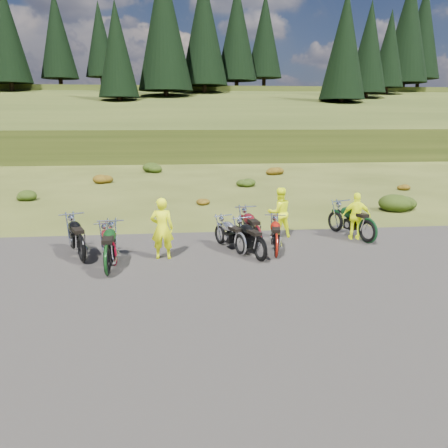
{
  "coord_description": "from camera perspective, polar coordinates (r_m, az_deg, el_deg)",
  "views": [
    {
      "loc": [
        -1.44,
        -11.11,
        4.05
      ],
      "look_at": [
        -0.12,
        1.54,
        0.92
      ],
      "focal_mm": 35.0,
      "sensor_mm": 36.0,
      "label": 1
    }
  ],
  "objects": [
    {
      "name": "conifer_23",
      "position": [
        74.47,
        -2.66,
        24.17
      ],
      "size": [
        7.48,
        7.48,
        19.0
      ],
      "color": "black",
      "rests_on": "ground"
    },
    {
      "name": "conifer_30",
      "position": [
        97.34,
        24.51,
        21.88
      ],
      "size": [
        7.48,
        7.48,
        19.0
      ],
      "color": "black",
      "rests_on": "ground"
    },
    {
      "name": "shrub_8",
      "position": [
        26.97,
        22.16,
        4.64
      ],
      "size": [
        0.77,
        0.77,
        0.45
      ],
      "primitive_type": "ellipsoid",
      "color": "brown",
      "rests_on": "ground"
    },
    {
      "name": "ground",
      "position": [
        11.91,
        1.37,
        -6.06
      ],
      "size": [
        300.0,
        300.0,
        0.0
      ],
      "primitive_type": "plane",
      "color": "#343E14",
      "rests_on": "ground"
    },
    {
      "name": "conifer_21",
      "position": [
        62.17,
        -13.83,
        21.31
      ],
      "size": [
        5.28,
        5.28,
        14.0
      ],
      "color": "black",
      "rests_on": "ground"
    },
    {
      "name": "conifer_27",
      "position": [
        72.67,
        18.43,
        21.07
      ],
      "size": [
        5.72,
        5.72,
        15.0
      ],
      "color": "black",
      "rests_on": "ground"
    },
    {
      "name": "gravel_pad",
      "position": [
        10.08,
        2.83,
        -9.9
      ],
      "size": [
        20.0,
        12.0,
        0.04
      ],
      "primitive_type": "cube",
      "color": "black",
      "rests_on": "ground"
    },
    {
      "name": "person_right_b",
      "position": [
        15.24,
        16.9,
        0.87
      ],
      "size": [
        0.99,
        0.56,
        1.59
      ],
      "primitive_type": "imported",
      "rotation": [
        0.0,
        0.0,
        2.94
      ],
      "color": "#EFFF0D",
      "rests_on": "ground"
    },
    {
      "name": "shrub_5",
      "position": [
        26.18,
        2.79,
        5.57
      ],
      "size": [
        1.03,
        1.03,
        0.61
      ],
      "primitive_type": "ellipsoid",
      "color": "black",
      "rests_on": "ground"
    },
    {
      "name": "conifer_20",
      "position": [
        88.23,
        -15.92,
        22.18
      ],
      "size": [
        5.72,
        5.72,
        15.0
      ],
      "color": "black",
      "rests_on": "ground"
    },
    {
      "name": "person_right_a",
      "position": [
        14.96,
        7.23,
        1.39
      ],
      "size": [
        0.93,
        0.78,
        1.71
      ],
      "primitive_type": "imported",
      "rotation": [
        0.0,
        0.0,
        3.31
      ],
      "color": "#EFFF0D",
      "rests_on": "ground"
    },
    {
      "name": "motorcycle_6",
      "position": [
        12.98,
        6.8,
        -4.46
      ],
      "size": [
        1.01,
        2.12,
        1.06
      ],
      "primitive_type": null,
      "rotation": [
        0.0,
        0.0,
        1.4
      ],
      "color": "maroon",
      "rests_on": "ground"
    },
    {
      "name": "shrub_7",
      "position": [
        20.96,
        21.88,
        2.96
      ],
      "size": [
        1.56,
        1.56,
        0.92
      ],
      "primitive_type": "ellipsoid",
      "color": "black",
      "rests_on": "ground"
    },
    {
      "name": "conifer_26",
      "position": [
        64.84,
        15.48,
        21.61
      ],
      "size": [
        6.16,
        6.16,
        16.0
      ],
      "color": "black",
      "rests_on": "ground"
    },
    {
      "name": "person_middle",
      "position": [
        12.68,
        -8.09,
        -0.71
      ],
      "size": [
        0.69,
        0.48,
        1.8
      ],
      "primitive_type": "imported",
      "rotation": [
        0.0,
        0.0,
        3.07
      ],
      "color": "#EFFF0D",
      "rests_on": "ground"
    },
    {
      "name": "conifer_22",
      "position": [
        68.33,
        -7.85,
        24.42
      ],
      "size": [
        7.92,
        7.92,
        20.0
      ],
      "color": "black",
      "rests_on": "ground"
    },
    {
      "name": "conifer_24",
      "position": [
        81.04,
        1.69,
        23.83
      ],
      "size": [
        7.04,
        7.04,
        18.0
      ],
      "color": "black",
      "rests_on": "ground"
    },
    {
      "name": "hill_slope",
      "position": [
        61.26,
        -4.65,
        9.97
      ],
      "size": [
        300.0,
        45.97,
        9.37
      ],
      "primitive_type": null,
      "rotation": [
        0.14,
        0.0,
        0.0
      ],
      "color": "#2B3612",
      "rests_on": "ground"
    },
    {
      "name": "shrub_6",
      "position": [
        31.87,
        6.54,
        7.11
      ],
      "size": [
        1.3,
        1.3,
        0.77
      ],
      "primitive_type": "ellipsoid",
      "color": "brown",
      "rests_on": "ground"
    },
    {
      "name": "motorcycle_1",
      "position": [
        12.58,
        -14.14,
        -5.4
      ],
      "size": [
        1.26,
        2.04,
        1.01
      ],
      "primitive_type": null,
      "rotation": [
        0.0,
        0.0,
        1.92
      ],
      "color": "maroon",
      "rests_on": "ground"
    },
    {
      "name": "shrub_4",
      "position": [
        20.7,
        -2.96,
        3.15
      ],
      "size": [
        0.77,
        0.77,
        0.45
      ],
      "primitive_type": "ellipsoid",
      "color": "brown",
      "rests_on": "ground"
    },
    {
      "name": "motorcycle_3",
      "position": [
        13.1,
        2.14,
        -4.2
      ],
      "size": [
        1.35,
        2.07,
        1.03
      ],
      "primitive_type": null,
      "rotation": [
        0.0,
        0.0,
        1.96
      ],
      "color": "#B4B5BA",
      "rests_on": "ground"
    },
    {
      "name": "motorcycle_0",
      "position": [
        13.08,
        -17.94,
        -4.91
      ],
      "size": [
        1.59,
        2.42,
        1.21
      ],
      "primitive_type": null,
      "rotation": [
        0.0,
        0.0,
        1.97
      ],
      "color": "black",
      "rests_on": "ground"
    },
    {
      "name": "motorcycle_5",
      "position": [
        12.6,
        4.71,
        -4.98
      ],
      "size": [
        1.34,
        2.17,
        1.08
      ],
      "primitive_type": null,
      "rotation": [
        0.0,
        0.0,
        1.92
      ],
      "color": "black",
      "rests_on": "ground"
    },
    {
      "name": "motorcycle_7",
      "position": [
        15.07,
        18.15,
        -2.48
      ],
      "size": [
        1.57,
        2.47,
        1.23
      ],
      "primitive_type": null,
      "rotation": [
        0.0,
        0.0,
        1.94
      ],
      "color": "#0E3317",
      "rests_on": "ground"
    },
    {
      "name": "hill_plateau",
      "position": [
        121.19,
        -5.37,
        11.83
      ],
      "size": [
        300.0,
        90.0,
        9.17
      ],
      "primitive_type": "cube",
      "color": "#2B3612",
      "rests_on": "ground"
    },
    {
      "name": "conifer_19",
      "position": [
        83.53,
        -21.01,
        22.12
      ],
      "size": [
        6.16,
        6.16,
        16.0
      ],
      "color": "black",
      "rests_on": "ground"
    },
    {
      "name": "conifer_28",
      "position": [
        80.63,
        20.79,
        20.6
      ],
      "size": [
        5.28,
        5.28,
        14.0
      ],
      "color": "black",
      "rests_on": "ground"
    },
    {
      "name": "motorcycle_2",
      "position": [
        11.86,
        -14.9,
        -6.64
      ],
      "size": [
        0.87,
        2.34,
        1.21
      ],
      "primitive_type": null,
      "rotation": [
        0.0,
        0.0,
        1.62
      ],
      "color": "black",
      "rests_on": "ground"
    },
    {
      "name": "conifer_25",
      "position": [
        87.91,
        5.36,
        23.32
      ],
      "size": [
        6.6,
        6.6,
        17.0
      ],
      "color": "black",
      "rests_on": "ground"
    },
    {
      "name": "conifer_29",
      "position": [
        89.22,
        22.93,
        22.42
      ],
      "size": [
        7.92,
        7.92,
        20.0
      ],
      "color": "black",
      "rests_on": "ground"
    },
    {
      "name": "shrub_3",
      "position": [
        33.26,
        -9.19,
        7.44
      ],
      "size": [
        1.56,
        1.56,
        0.92
      ],
      "primitive_type": "ellipsoid",
      "color": "black",
      "rests_on": "ground"
    },
    {
      "name": "shrub_2",
      "position": [
        28.36,
        -15.64,
        5.87
      ],
      "size": [
        1.3,
        1.3,
        0.77
      ],
      "primitive_type": "ellipsoid",
      "color": "brown",
      "rests_on": "ground"
    },
    {
      "name": "conifer_18",
      "position": [
        79.41,
        -26.63,
        21.58
      ],
      "size": [
        6.6,
        6.6,
        17.0
      ],
      "color": "black",
      "rests_on": "ground"
    },
    {
      "name": "shrub_1",
      "position": [
        23.98,
        -24.54,
        3.58
      ],
      "size": [
        1.03,
        1.03,
        0.61
      ],
      "primitive_type": "ellipsoid",
      "color": "black",
      "rests_on": "ground"
    },
    {
      "name": "motorcycle_4",
      "position": [
        13.52,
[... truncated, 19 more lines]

